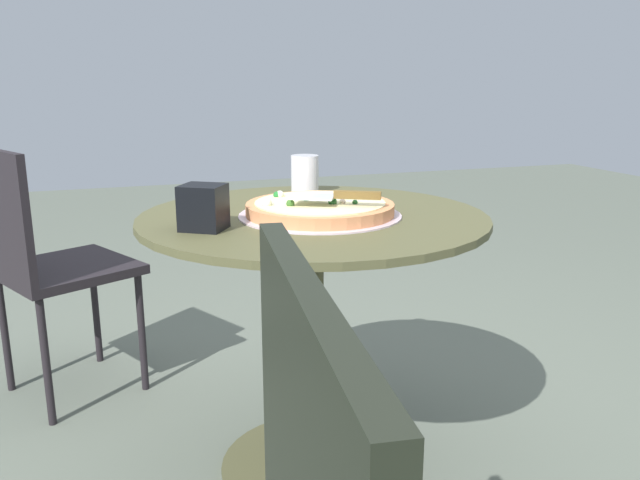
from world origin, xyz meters
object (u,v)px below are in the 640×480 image
object	(u,v)px
patio_table	(314,291)
pizza_on_tray	(320,209)
napkin_dispenser	(203,207)
drinking_cup	(305,174)
pizza_server	(336,196)
patio_chair_near	(43,256)

from	to	relation	value
patio_table	pizza_on_tray	xyz separation A→B (m)	(-0.03, -0.01, 0.22)
napkin_dispenser	patio_table	bearing A→B (deg)	-131.78
drinking_cup	napkin_dispenser	xyz separation A→B (m)	(-0.36, 0.35, -0.01)
pizza_server	patio_chair_near	world-z (taller)	patio_chair_near
patio_table	napkin_dispenser	xyz separation A→B (m)	(-0.08, 0.28, 0.25)
pizza_server	drinking_cup	distance (m)	0.37
pizza_on_tray	patio_chair_near	xyz separation A→B (m)	(0.69, 0.69, -0.24)
patio_table	patio_chair_near	world-z (taller)	patio_chair_near
pizza_on_tray	drinking_cup	world-z (taller)	drinking_cup
pizza_on_tray	pizza_server	xyz separation A→B (m)	(-0.06, -0.02, 0.04)
patio_table	napkin_dispenser	distance (m)	0.38
patio_table	patio_chair_near	bearing A→B (deg)	45.89
pizza_server	napkin_dispenser	distance (m)	0.31
patio_table	drinking_cup	xyz separation A→B (m)	(0.29, -0.07, 0.25)
pizza_server	patio_chair_near	bearing A→B (deg)	43.76
napkin_dispenser	patio_chair_near	bearing A→B (deg)	-28.75
napkin_dispenser	pizza_server	bearing A→B (deg)	-148.01
pizza_on_tray	pizza_server	world-z (taller)	pizza_server
pizza_on_tray	drinking_cup	bearing A→B (deg)	-11.12
pizza_on_tray	patio_chair_near	size ratio (longest dim) A/B	0.48
napkin_dispenser	patio_chair_near	xyz separation A→B (m)	(0.74, 0.40, -0.27)
patio_table	pizza_on_tray	distance (m)	0.22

